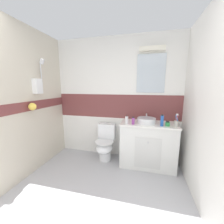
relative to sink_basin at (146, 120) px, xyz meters
name	(u,v)px	position (x,y,z in m)	size (l,w,h in m)	color
ground_plane	(98,195)	(-0.64, -0.93, -0.92)	(3.20, 3.48, 0.04)	#B2B2B7
wall_back_tiled	(117,99)	(-0.63, 0.31, 0.36)	(3.20, 0.20, 2.50)	white
wall_left_shower_alcove	(11,105)	(-1.99, -0.93, 0.35)	(0.24, 3.48, 2.50)	beige
wall_right_plain	(220,113)	(0.71, -0.93, 0.35)	(0.10, 3.48, 2.50)	white
vanity_cabinet	(148,144)	(0.04, 0.01, -0.48)	(1.02, 0.54, 0.85)	silver
sink_basin	(146,120)	(0.00, 0.00, 0.00)	(0.33, 0.38, 0.15)	white
toilet	(105,143)	(-0.81, 0.02, -0.55)	(0.37, 0.50, 0.75)	white
toothbrush_cup	(176,123)	(0.48, -0.15, 0.01)	(0.07, 0.07, 0.23)	#B2ADA3
soap_dispenser	(127,120)	(-0.35, -0.13, 0.01)	(0.06, 0.06, 0.17)	white
shampoo_bottle_tall	(162,121)	(0.26, -0.15, 0.04)	(0.05, 0.05, 0.20)	#2659B2
hair_gel_jar	(168,124)	(0.35, -0.12, -0.01)	(0.08, 0.08, 0.09)	green
lotion_bottle_short	(133,121)	(-0.23, -0.15, 0.01)	(0.05, 0.05, 0.14)	#993F99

